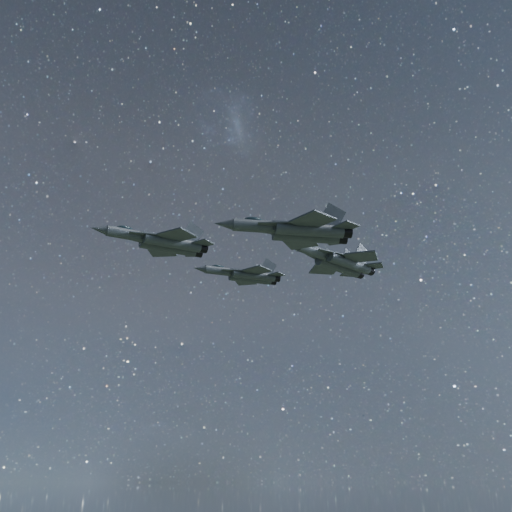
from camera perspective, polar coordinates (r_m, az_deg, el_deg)
jet_lead at (r=81.24m, az=-9.02°, el=1.37°), size 16.43×11.53×4.14m
jet_left at (r=106.71m, az=-1.05°, el=-1.81°), size 16.53×11.31×4.15m
jet_right at (r=77.43m, az=3.89°, el=2.46°), size 18.22×12.00×4.67m
jet_slot at (r=97.08m, az=7.72°, el=-0.44°), size 19.92×13.78×5.00m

